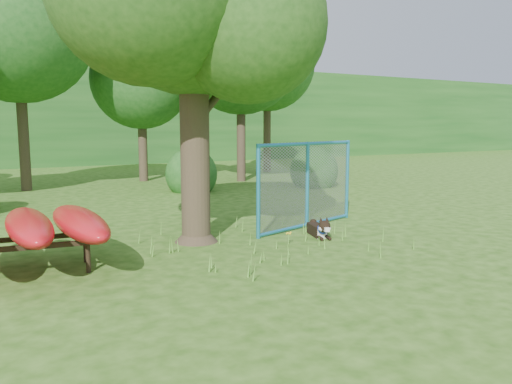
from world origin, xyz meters
TOP-DOWN VIEW (x-y plane):
  - ground at (0.00, 0.00)m, footprint 80.00×80.00m
  - wooden_post at (-0.68, 2.00)m, footprint 0.34×0.20m
  - kayak_rack at (-4.20, 1.21)m, footprint 2.99×3.08m
  - husky_dog at (1.59, 1.00)m, footprint 0.49×1.01m
  - fence_section at (1.94, 1.97)m, footprint 3.16×1.05m
  - wildflower_clump at (0.68, 0.77)m, footprint 0.11×0.12m
  - bg_tree_b at (-3.00, 12.00)m, footprint 5.20×5.20m
  - bg_tree_c at (1.50, 13.00)m, footprint 4.00×4.00m
  - bg_tree_d at (5.00, 11.00)m, footprint 4.80×4.80m
  - bg_tree_e at (8.00, 14.00)m, footprint 4.60×4.60m
  - shrub_right at (6.50, 8.00)m, footprint 1.80×1.80m
  - shrub_mid at (2.00, 9.00)m, footprint 1.80×1.80m
  - wooded_hillside at (0.00, 28.00)m, footprint 80.00×12.00m

SIDE VIEW (x-z plane):
  - ground at x=0.00m, z-range 0.00..0.00m
  - shrub_right at x=6.50m, z-range -0.90..0.90m
  - shrub_mid at x=2.00m, z-range -0.90..0.90m
  - husky_dog at x=1.59m, z-range -0.07..0.40m
  - wildflower_clump at x=0.68m, z-range 0.07..0.32m
  - wooden_post at x=-0.68m, z-range 0.04..1.31m
  - kayak_rack at x=-4.20m, z-range 0.25..1.21m
  - fence_section at x=1.94m, z-range -0.64..2.56m
  - wooded_hillside at x=0.00m, z-range 0.00..6.00m
  - bg_tree_c at x=1.50m, z-range 1.05..7.17m
  - bg_tree_d at x=5.00m, z-range 1.33..8.83m
  - bg_tree_e at x=8.00m, z-range 1.46..9.01m
  - bg_tree_b at x=-3.00m, z-range 1.50..9.72m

